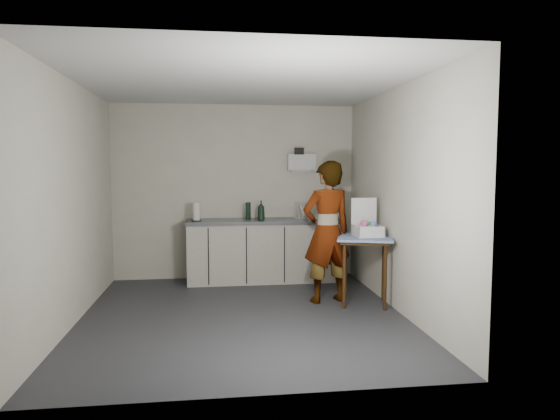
{
  "coord_description": "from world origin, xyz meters",
  "views": [
    {
      "loc": [
        -0.3,
        -5.52,
        1.68
      ],
      "look_at": [
        0.48,
        0.45,
        1.16
      ],
      "focal_mm": 32.0,
      "sensor_mm": 36.0,
      "label": 1
    }
  ],
  "objects": [
    {
      "name": "kitchen_counter",
      "position": [
        0.4,
        1.7,
        0.43
      ],
      "size": [
        2.24,
        0.62,
        0.91
      ],
      "color": "black",
      "rests_on": "ground"
    },
    {
      "name": "wall_right",
      "position": [
        1.79,
        0.0,
        1.3
      ],
      "size": [
        0.02,
        4.0,
        2.6
      ],
      "primitive_type": "cube",
      "color": "beige",
      "rests_on": "ground"
    },
    {
      "name": "dish_rack",
      "position": [
        1.04,
        1.68,
        0.97
      ],
      "size": [
        0.35,
        0.26,
        0.24
      ],
      "color": "white",
      "rests_on": "kitchen_counter"
    },
    {
      "name": "soap_bottle",
      "position": [
        0.36,
        1.61,
        1.05
      ],
      "size": [
        0.11,
        0.11,
        0.28
      ],
      "primitive_type": "imported",
      "rotation": [
        0.0,
        0.0,
        0.03
      ],
      "color": "black",
      "rests_on": "kitchen_counter"
    },
    {
      "name": "soda_can",
      "position": [
        0.4,
        1.76,
        0.97
      ],
      "size": [
        0.06,
        0.06,
        0.11
      ],
      "primitive_type": "cylinder",
      "color": "red",
      "rests_on": "kitchen_counter"
    },
    {
      "name": "wall_left",
      "position": [
        -1.79,
        0.0,
        1.3
      ],
      "size": [
        0.02,
        4.0,
        2.6
      ],
      "primitive_type": "cube",
      "color": "beige",
      "rests_on": "ground"
    },
    {
      "name": "standing_man",
      "position": [
        1.07,
        0.46,
        0.88
      ],
      "size": [
        0.72,
        0.56,
        1.75
      ],
      "primitive_type": "imported",
      "rotation": [
        0.0,
        0.0,
        3.38
      ],
      "color": "#B2A593",
      "rests_on": "ground"
    },
    {
      "name": "dark_bottle",
      "position": [
        0.18,
        1.7,
        1.04
      ],
      "size": [
        0.07,
        0.07,
        0.25
      ],
      "primitive_type": "cylinder",
      "color": "black",
      "rests_on": "kitchen_counter"
    },
    {
      "name": "wall_back",
      "position": [
        0.0,
        1.99,
        1.3
      ],
      "size": [
        3.6,
        0.02,
        2.6
      ],
      "primitive_type": "cube",
      "color": "beige",
      "rests_on": "ground"
    },
    {
      "name": "wall_shelf",
      "position": [
        1.0,
        1.92,
        1.75
      ],
      "size": [
        0.42,
        0.18,
        0.37
      ],
      "color": "white",
      "rests_on": "ground"
    },
    {
      "name": "ground",
      "position": [
        0.0,
        0.0,
        0.0
      ],
      "size": [
        4.0,
        4.0,
        0.0
      ],
      "primitive_type": "plane",
      "color": "#2A2B2F",
      "rests_on": "ground"
    },
    {
      "name": "paper_towel",
      "position": [
        -0.56,
        1.6,
        1.03
      ],
      "size": [
        0.15,
        0.15,
        0.26
      ],
      "color": "black",
      "rests_on": "kitchen_counter"
    },
    {
      "name": "side_table",
      "position": [
        1.5,
        0.29,
        0.73
      ],
      "size": [
        0.8,
        0.8,
        0.83
      ],
      "rotation": [
        0.0,
        0.0,
        -0.29
      ],
      "color": "#3B200D",
      "rests_on": "ground"
    },
    {
      "name": "ceiling",
      "position": [
        0.0,
        0.0,
        2.6
      ],
      "size": [
        3.6,
        4.0,
        0.01
      ],
      "primitive_type": "cube",
      "color": "silver",
      "rests_on": "wall_back"
    },
    {
      "name": "bakery_box",
      "position": [
        1.55,
        0.34,
        0.94
      ],
      "size": [
        0.33,
        0.34,
        0.46
      ],
      "rotation": [
        0.0,
        0.0,
        0.02
      ],
      "color": "white",
      "rests_on": "side_table"
    }
  ]
}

